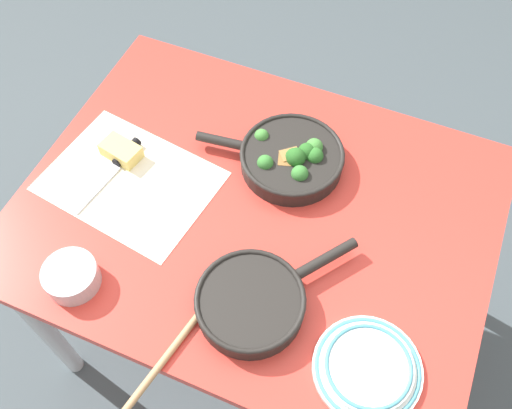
{
  "coord_description": "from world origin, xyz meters",
  "views": [
    {
      "loc": [
        0.28,
        -0.66,
        1.85
      ],
      "look_at": [
        0.0,
        0.0,
        0.74
      ],
      "focal_mm": 40.0,
      "sensor_mm": 36.0,
      "label": 1
    }
  ],
  "objects_px": {
    "cheese_block": "(121,151)",
    "prep_bowl_steel": "(71,276)",
    "skillet_eggs": "(252,302)",
    "dinner_plate_stack": "(368,368)",
    "wooden_spoon": "(191,325)",
    "grater_knife": "(116,165)",
    "skillet_broccoli": "(292,158)"
  },
  "relations": [
    {
      "from": "skillet_eggs",
      "to": "dinner_plate_stack",
      "type": "height_order",
      "value": "skillet_eggs"
    },
    {
      "from": "skillet_broccoli",
      "to": "prep_bowl_steel",
      "type": "distance_m",
      "value": 0.57
    },
    {
      "from": "skillet_broccoli",
      "to": "grater_knife",
      "type": "height_order",
      "value": "skillet_broccoli"
    },
    {
      "from": "grater_knife",
      "to": "wooden_spoon",
      "type": "bearing_deg",
      "value": 59.14
    },
    {
      "from": "dinner_plate_stack",
      "to": "grater_knife",
      "type": "bearing_deg",
      "value": 161.18
    },
    {
      "from": "cheese_block",
      "to": "prep_bowl_steel",
      "type": "xyz_separation_m",
      "value": [
        0.08,
        -0.34,
        0.01
      ]
    },
    {
      "from": "skillet_eggs",
      "to": "grater_knife",
      "type": "relative_size",
      "value": 1.39
    },
    {
      "from": "skillet_eggs",
      "to": "grater_knife",
      "type": "distance_m",
      "value": 0.5
    },
    {
      "from": "skillet_eggs",
      "to": "prep_bowl_steel",
      "type": "distance_m",
      "value": 0.39
    },
    {
      "from": "skillet_broccoli",
      "to": "wooden_spoon",
      "type": "xyz_separation_m",
      "value": [
        -0.04,
        -0.47,
        -0.02
      ]
    },
    {
      "from": "grater_knife",
      "to": "cheese_block",
      "type": "height_order",
      "value": "cheese_block"
    },
    {
      "from": "skillet_eggs",
      "to": "cheese_block",
      "type": "bearing_deg",
      "value": 97.52
    },
    {
      "from": "grater_knife",
      "to": "prep_bowl_steel",
      "type": "distance_m",
      "value": 0.31
    },
    {
      "from": "skillet_eggs",
      "to": "dinner_plate_stack",
      "type": "bearing_deg",
      "value": -61.46
    },
    {
      "from": "skillet_eggs",
      "to": "grater_knife",
      "type": "height_order",
      "value": "skillet_eggs"
    },
    {
      "from": "skillet_broccoli",
      "to": "skillet_eggs",
      "type": "distance_m",
      "value": 0.38
    },
    {
      "from": "wooden_spoon",
      "to": "cheese_block",
      "type": "xyz_separation_m",
      "value": [
        -0.36,
        0.33,
        0.01
      ]
    },
    {
      "from": "skillet_eggs",
      "to": "grater_knife",
      "type": "bearing_deg",
      "value": 100.91
    },
    {
      "from": "cheese_block",
      "to": "prep_bowl_steel",
      "type": "bearing_deg",
      "value": -77.09
    },
    {
      "from": "skillet_broccoli",
      "to": "cheese_block",
      "type": "distance_m",
      "value": 0.42
    },
    {
      "from": "cheese_block",
      "to": "prep_bowl_steel",
      "type": "distance_m",
      "value": 0.35
    },
    {
      "from": "grater_knife",
      "to": "dinner_plate_stack",
      "type": "relative_size",
      "value": 1.11
    },
    {
      "from": "cheese_block",
      "to": "dinner_plate_stack",
      "type": "height_order",
      "value": "cheese_block"
    },
    {
      "from": "cheese_block",
      "to": "skillet_eggs",
      "type": "bearing_deg",
      "value": -28.3
    },
    {
      "from": "grater_knife",
      "to": "dinner_plate_stack",
      "type": "height_order",
      "value": "dinner_plate_stack"
    },
    {
      "from": "skillet_eggs",
      "to": "cheese_block",
      "type": "distance_m",
      "value": 0.52
    },
    {
      "from": "skillet_eggs",
      "to": "wooden_spoon",
      "type": "xyz_separation_m",
      "value": [
        -0.1,
        -0.09,
        -0.02
      ]
    },
    {
      "from": "prep_bowl_steel",
      "to": "skillet_broccoli",
      "type": "bearing_deg",
      "value": 56.09
    },
    {
      "from": "wooden_spoon",
      "to": "prep_bowl_steel",
      "type": "relative_size",
      "value": 3.04
    },
    {
      "from": "wooden_spoon",
      "to": "dinner_plate_stack",
      "type": "relative_size",
      "value": 1.63
    },
    {
      "from": "wooden_spoon",
      "to": "prep_bowl_steel",
      "type": "distance_m",
      "value": 0.28
    },
    {
      "from": "grater_knife",
      "to": "skillet_broccoli",
      "type": "bearing_deg",
      "value": 122.83
    }
  ]
}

